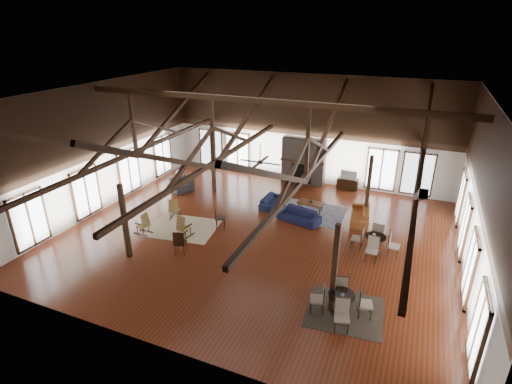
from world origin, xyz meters
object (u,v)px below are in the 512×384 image
at_px(sofa_orange, 360,214).
at_px(cafe_table_far, 375,241).
at_px(coffee_table, 311,203).
at_px(armchair, 182,185).
at_px(cafe_table_near, 341,300).
at_px(sofa_navy_front, 299,215).
at_px(sofa_navy_left, 271,201).
at_px(tv_console, 348,184).

bearing_deg(sofa_orange, cafe_table_far, 14.15).
height_order(sofa_orange, coffee_table, sofa_orange).
distance_m(armchair, cafe_table_near, 11.98).
bearing_deg(cafe_table_far, cafe_table_near, -96.70).
bearing_deg(cafe_table_far, sofa_orange, 111.16).
bearing_deg(sofa_navy_front, sofa_orange, 39.15).
height_order(sofa_navy_left, tv_console, tv_console).
height_order(sofa_navy_front, armchair, armchair).
bearing_deg(tv_console, sofa_navy_front, -105.28).
bearing_deg(coffee_table, sofa_navy_left, -167.57).
bearing_deg(coffee_table, armchair, -169.92).
xyz_separation_m(sofa_navy_left, coffee_table, (1.98, 0.14, 0.17)).
relative_size(sofa_navy_front, sofa_navy_left, 1.20).
bearing_deg(tv_console, sofa_navy_left, -129.77).
relative_size(sofa_navy_left, coffee_table, 1.28).
distance_m(cafe_table_far, tv_console, 6.59).
bearing_deg(sofa_orange, sofa_navy_front, -72.34).
bearing_deg(tv_console, armchair, -155.27).
bearing_deg(sofa_navy_front, cafe_table_near, -46.53).
relative_size(sofa_navy_left, armchair, 1.52).
xyz_separation_m(cafe_table_far, tv_console, (-2.26, 6.19, -0.21)).
distance_m(sofa_orange, coffee_table, 2.38).
bearing_deg(sofa_orange, armchair, -95.95).
distance_m(coffee_table, tv_console, 3.74).
height_order(cafe_table_far, tv_console, cafe_table_far).
relative_size(sofa_navy_left, cafe_table_near, 0.84).
relative_size(sofa_orange, cafe_table_far, 1.08).
bearing_deg(cafe_table_far, armchair, 167.16).
bearing_deg(sofa_orange, tv_console, -167.71).
relative_size(sofa_navy_left, tv_console, 1.47).
distance_m(cafe_table_near, cafe_table_far, 4.21).
relative_size(sofa_navy_left, sofa_orange, 0.81).
height_order(sofa_orange, cafe_table_near, cafe_table_near).
distance_m(sofa_navy_left, tv_console, 4.83).
bearing_deg(cafe_table_far, sofa_navy_left, 155.20).
relative_size(coffee_table, tv_console, 1.15).
xyz_separation_m(cafe_table_near, cafe_table_far, (0.49, 4.18, -0.01)).
relative_size(coffee_table, cafe_table_near, 0.65).
xyz_separation_m(coffee_table, armchair, (-7.14, -0.22, -0.06)).
bearing_deg(sofa_navy_front, coffee_table, 95.06).
bearing_deg(armchair, cafe_table_near, -92.48).
xyz_separation_m(sofa_navy_front, cafe_table_near, (3.08, -5.57, 0.21)).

